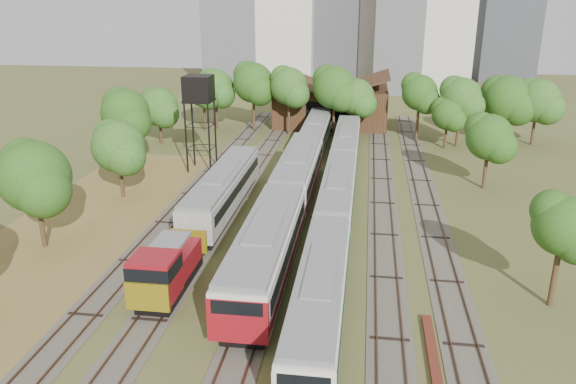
# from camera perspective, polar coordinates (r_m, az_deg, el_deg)

# --- Properties ---
(ground) EXTENTS (240.00, 240.00, 0.00)m
(ground) POSITION_cam_1_polar(r_m,az_deg,el_deg) (30.44, -1.41, -17.25)
(ground) COLOR #475123
(ground) RESTS_ON ground
(dry_grass_patch) EXTENTS (14.00, 60.00, 0.04)m
(dry_grass_patch) POSITION_cam_1_polar(r_m,az_deg,el_deg) (42.98, -24.12, -7.40)
(dry_grass_patch) COLOR brown
(dry_grass_patch) RESTS_ON ground
(tracks) EXTENTS (24.60, 80.00, 0.19)m
(tracks) POSITION_cam_1_polar(r_m,az_deg,el_deg) (52.53, 2.31, -0.79)
(tracks) COLOR #4C473D
(tracks) RESTS_ON ground
(railcar_red_set) EXTENTS (3.29, 34.58, 4.08)m
(railcar_red_set) POSITION_cam_1_polar(r_m,az_deg,el_deg) (45.14, -0.28, -1.36)
(railcar_red_set) COLOR black
(railcar_red_set) RESTS_ON ground
(railcar_green_set) EXTENTS (2.82, 52.08, 3.48)m
(railcar_green_set) POSITION_cam_1_polar(r_m,az_deg,el_deg) (48.66, 5.07, -0.27)
(railcar_green_set) COLOR black
(railcar_green_set) RESTS_ON ground
(railcar_rear) EXTENTS (2.84, 16.08, 3.51)m
(railcar_rear) POSITION_cam_1_polar(r_m,az_deg,el_deg) (71.18, 2.90, 6.15)
(railcar_rear) COLOR black
(railcar_rear) RESTS_ON ground
(shunter_locomotive) EXTENTS (2.69, 8.10, 3.52)m
(shunter_locomotive) POSITION_cam_1_polar(r_m,az_deg,el_deg) (36.61, -12.35, -7.84)
(shunter_locomotive) COLOR black
(shunter_locomotive) RESTS_ON ground
(old_grey_coach) EXTENTS (2.95, 18.00, 3.65)m
(old_grey_coach) POSITION_cam_1_polar(r_m,az_deg,el_deg) (49.54, -6.58, 0.23)
(old_grey_coach) COLOR black
(old_grey_coach) RESTS_ON ground
(water_tower) EXTENTS (2.95, 2.95, 10.22)m
(water_tower) POSITION_cam_1_polar(r_m,az_deg,el_deg) (60.59, -9.07, 10.10)
(water_tower) COLOR black
(water_tower) RESTS_ON ground
(rail_pile_far) EXTENTS (0.53, 8.45, 0.27)m
(rail_pile_far) POSITION_cam_1_polar(r_m,az_deg,el_deg) (31.50, 14.56, -16.23)
(rail_pile_far) COLOR maroon
(rail_pile_far) RESTS_ON ground
(maintenance_shed) EXTENTS (16.45, 11.55, 7.58)m
(maintenance_shed) POSITION_cam_1_polar(r_m,az_deg,el_deg) (83.61, 4.44, 8.85)
(maintenance_shed) COLOR #392014
(maintenance_shed) RESTS_ON ground
(tree_band_left) EXTENTS (8.35, 65.17, 8.81)m
(tree_band_left) POSITION_cam_1_polar(r_m,az_deg,el_deg) (52.84, -19.46, 4.44)
(tree_band_left) COLOR #382616
(tree_band_left) RESTS_ON ground
(tree_band_far) EXTENTS (47.56, 10.53, 9.48)m
(tree_band_far) POSITION_cam_1_polar(r_m,az_deg,el_deg) (75.32, 9.03, 9.96)
(tree_band_far) COLOR #382616
(tree_band_far) RESTS_ON ground
(tree_band_right) EXTENTS (6.16, 41.51, 7.44)m
(tree_band_right) POSITION_cam_1_polar(r_m,az_deg,el_deg) (56.97, 19.27, 4.90)
(tree_band_right) COLOR #382616
(tree_band_right) RESTS_ON ground
(tower_far_right) EXTENTS (12.00, 12.00, 28.00)m
(tower_far_right) POSITION_cam_1_polar(r_m,az_deg,el_deg) (137.42, 21.50, 16.41)
(tower_far_right) COLOR #3C3E43
(tower_far_right) RESTS_ON ground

